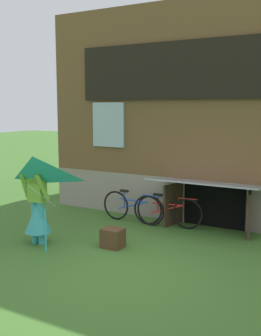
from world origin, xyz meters
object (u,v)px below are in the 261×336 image
object	(u,v)px
kite	(33,183)
wooden_crate	(113,238)
person	(37,209)
bicycle_blue	(133,207)
bicycle_red	(167,211)

from	to	relation	value
kite	wooden_crate	bearing A→B (deg)	50.26
person	wooden_crate	distance (m)	1.58
bicycle_blue	wooden_crate	distance (m)	1.79
person	kite	world-z (taller)	kite
kite	bicycle_red	xyz separation A→B (m)	(1.24, 2.90, -0.99)
kite	bicycle_blue	world-z (taller)	kite
kite	wooden_crate	size ratio (longest dim) A/B	4.21
person	bicycle_blue	size ratio (longest dim) A/B	1.01
kite	bicycle_red	world-z (taller)	kite
bicycle_red	bicycle_blue	xyz separation A→B (m)	(-0.84, -0.08, 0.01)
person	kite	size ratio (longest dim) A/B	1.00
person	wooden_crate	world-z (taller)	person
bicycle_red	wooden_crate	bearing A→B (deg)	-107.27
bicycle_red	person	bearing A→B (deg)	-133.77
kite	bicycle_red	bearing A→B (deg)	66.77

